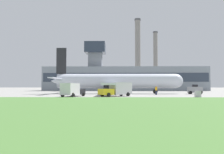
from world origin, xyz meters
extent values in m
plane|color=#999691|center=(0.00, 0.00, 0.00)|extent=(400.00, 400.00, 0.00)
cube|color=#4C7A38|center=(0.00, -36.50, 0.03)|extent=(240.00, 37.00, 0.06)
cube|color=gray|center=(0.00, 33.07, 4.47)|extent=(61.36, 10.90, 8.94)
cube|color=#2D3847|center=(0.00, 27.57, 4.92)|extent=(60.13, 0.16, 3.22)
cube|color=slate|center=(-11.45, 33.07, 7.26)|extent=(5.16, 5.16, 14.52)
cube|color=#283342|center=(-11.45, 33.07, 16.58)|extent=(7.74, 7.74, 4.13)
cylinder|color=gray|center=(7.52, 57.93, 17.49)|extent=(2.74, 2.74, 34.99)
cylinder|color=#4C4C51|center=(7.52, 57.93, 35.40)|extent=(3.15, 3.15, 0.82)
cylinder|color=gray|center=(16.68, 59.37, 14.48)|extent=(2.16, 2.16, 28.96)
cylinder|color=#4C4C51|center=(16.68, 59.37, 29.29)|extent=(2.48, 2.48, 0.65)
cylinder|color=silver|center=(-3.10, -0.86, 2.94)|extent=(27.43, 3.32, 3.32)
sphere|color=silver|center=(10.61, -0.86, 2.94)|extent=(3.15, 3.15, 3.15)
cone|color=silver|center=(-16.82, -0.86, 2.94)|extent=(3.65, 3.15, 3.15)
cube|color=#232328|center=(-16.12, -0.86, 7.67)|extent=(2.32, 0.24, 6.15)
cube|color=silver|center=(-16.13, -5.06, 3.44)|extent=(1.15, 8.40, 0.20)
cube|color=silver|center=(-16.13, 3.34, 3.44)|extent=(1.15, 8.40, 0.20)
cube|color=silver|center=(-4.47, -8.53, 2.11)|extent=(2.56, 14.01, 0.36)
cube|color=silver|center=(-4.47, 6.80, 2.11)|extent=(2.56, 14.01, 0.36)
cylinder|color=#333338|center=(-4.17, -8.82, 1.24)|extent=(3.02, 1.44, 1.44)
cylinder|color=#333338|center=(-4.17, 7.10, 1.24)|extent=(3.02, 1.44, 1.44)
cylinder|color=#59595B|center=(5.81, -0.86, 1.33)|extent=(0.20, 0.20, 1.56)
sphere|color=black|center=(5.81, -0.86, 0.55)|extent=(1.10, 1.10, 1.10)
cylinder|color=#59595B|center=(-5.85, -3.12, 1.33)|extent=(0.20, 0.20, 1.56)
sphere|color=black|center=(-5.85, -3.12, 0.55)|extent=(1.10, 1.10, 1.10)
cylinder|color=#59595B|center=(-5.85, 1.40, 1.33)|extent=(0.20, 0.20, 1.56)
sphere|color=black|center=(-5.85, 1.40, 0.55)|extent=(1.10, 1.10, 1.10)
cube|color=gray|center=(14.32, -2.56, 0.95)|extent=(3.31, 2.29, 1.28)
cube|color=black|center=(14.32, -2.56, 1.84)|extent=(1.26, 1.43, 0.50)
sphere|color=black|center=(15.23, -3.59, 0.35)|extent=(0.70, 0.70, 0.70)
sphere|color=black|center=(15.52, -1.89, 0.35)|extent=(0.70, 0.70, 0.70)
sphere|color=black|center=(13.13, -3.24, 0.35)|extent=(0.70, 0.70, 0.70)
sphere|color=black|center=(13.41, -1.54, 0.35)|extent=(0.70, 0.70, 0.70)
cube|color=#232328|center=(-9.96, -13.06, 0.77)|extent=(2.48, 2.34, 0.92)
cube|color=silver|center=(-10.85, -15.56, 1.28)|extent=(2.90, 3.53, 1.93)
sphere|color=black|center=(-9.02, -13.26, 0.35)|extent=(0.70, 0.70, 0.70)
sphere|color=black|center=(-10.81, -12.62, 0.35)|extent=(0.70, 0.70, 0.70)
sphere|color=black|center=(-10.22, -16.59, 0.35)|extent=(0.70, 0.70, 0.70)
sphere|color=black|center=(-12.00, -15.96, 0.35)|extent=(0.70, 0.70, 0.70)
cube|color=yellow|center=(-4.92, -14.95, 0.81)|extent=(2.87, 2.92, 1.00)
cube|color=silver|center=(-2.45, -13.28, 1.35)|extent=(4.04, 3.71, 2.07)
sphere|color=black|center=(-5.62, -14.18, 0.35)|extent=(0.70, 0.70, 0.70)
sphere|color=black|center=(-4.46, -15.89, 0.35)|extent=(0.70, 0.70, 0.70)
sphere|color=black|center=(-2.32, -11.95, 0.35)|extent=(0.70, 0.70, 0.70)
sphere|color=black|center=(-1.16, -13.66, 0.35)|extent=(0.70, 0.70, 0.70)
cylinder|color=#23283D|center=(4.83, -7.52, 0.45)|extent=(0.40, 0.40, 0.89)
cylinder|color=#F2A514|center=(4.83, -7.52, 1.24)|extent=(0.50, 0.50, 0.71)
sphere|color=tan|center=(4.83, -7.52, 1.72)|extent=(0.24, 0.24, 0.24)
cube|color=#B2B7B2|center=(9.85, -16.44, 0.49)|extent=(0.80, 0.81, 0.98)
camera|label=1|loc=(-3.11, -51.61, 1.79)|focal=35.00mm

